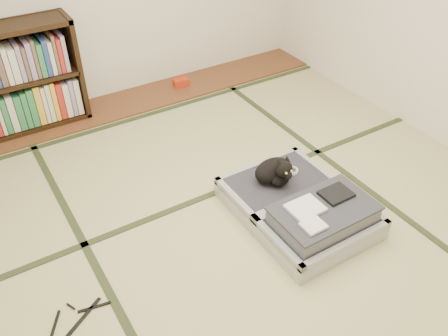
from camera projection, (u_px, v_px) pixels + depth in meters
floor at (244, 225)px, 3.27m from camera, size 4.50×4.50×0.00m
wood_strip at (131, 102)px, 4.61m from camera, size 4.00×0.50×0.02m
red_item at (181, 82)px, 4.84m from camera, size 0.16×0.11×0.07m
room_shell at (252, 16)px, 2.38m from camera, size 4.50×4.50×4.50m
tatami_borders at (208, 186)px, 3.60m from camera, size 4.00×4.50×0.01m
suitcase at (302, 209)px, 3.25m from camera, size 0.75×1.00×0.29m
cat at (276, 171)px, 3.35m from camera, size 0.33×0.34×0.27m
cable_coil at (292, 170)px, 3.51m from camera, size 0.10×0.10×0.02m
hanger at (76, 319)px, 2.66m from camera, size 0.38×0.28×0.01m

